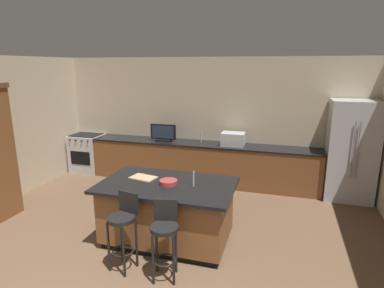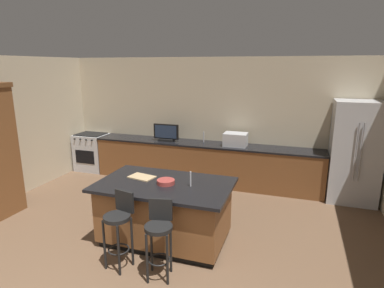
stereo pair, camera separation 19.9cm
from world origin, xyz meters
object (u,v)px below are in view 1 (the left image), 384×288
at_px(refrigerator, 351,151).
at_px(cutting_board, 143,178).
at_px(bar_stool_right, 165,233).
at_px(bar_stool_left, 123,224).
at_px(kitchen_island, 167,212).
at_px(fruit_bowl, 168,182).
at_px(range_oven, 88,153).
at_px(tv_monitor, 163,133).
at_px(microwave, 233,139).

distance_m(refrigerator, cutting_board, 4.01).
bearing_deg(bar_stool_right, refrigerator, 39.51).
bearing_deg(bar_stool_left, bar_stool_right, 10.35).
height_order(kitchen_island, refrigerator, refrigerator).
distance_m(bar_stool_right, fruit_bowl, 0.88).
bearing_deg(bar_stool_left, refrigerator, 59.21).
height_order(range_oven, bar_stool_right, bar_stool_right).
height_order(refrigerator, cutting_board, refrigerator).
relative_size(refrigerator, tv_monitor, 3.32).
relative_size(range_oven, bar_stool_right, 0.94).
xyz_separation_m(kitchen_island, bar_stool_right, (0.27, -0.80, 0.13)).
bearing_deg(cutting_board, bar_stool_left, -82.28).
height_order(kitchen_island, microwave, microwave).
bearing_deg(microwave, tv_monitor, -178.10).
relative_size(kitchen_island, microwave, 4.03).
distance_m(kitchen_island, cutting_board, 0.62).
bearing_deg(kitchen_island, microwave, 77.88).
distance_m(refrigerator, tv_monitor, 3.84).
xyz_separation_m(refrigerator, range_oven, (-5.87, 0.04, -0.51)).
xyz_separation_m(refrigerator, tv_monitor, (-3.84, -0.01, 0.11)).
height_order(tv_monitor, bar_stool_right, tv_monitor).
height_order(microwave, tv_monitor, tv_monitor).
relative_size(kitchen_island, fruit_bowl, 7.55).
height_order(bar_stool_right, cutting_board, bar_stool_right).
bearing_deg(cutting_board, kitchen_island, -14.74).
bearing_deg(range_oven, tv_monitor, -1.43).
bearing_deg(fruit_bowl, refrigerator, 41.91).
relative_size(tv_monitor, bar_stool_left, 0.58).
height_order(tv_monitor, fruit_bowl, tv_monitor).
xyz_separation_m(range_oven, bar_stool_left, (2.75, -3.30, 0.15)).
height_order(microwave, bar_stool_right, microwave).
height_order(fruit_bowl, cutting_board, fruit_bowl).
relative_size(microwave, fruit_bowl, 1.87).
bearing_deg(kitchen_island, refrigerator, 41.33).
bearing_deg(tv_monitor, kitchen_island, -67.61).
bearing_deg(bar_stool_left, fruit_bowl, 79.25).
distance_m(microwave, tv_monitor, 1.56).
distance_m(refrigerator, range_oven, 5.89).
bearing_deg(refrigerator, fruit_bowl, -138.09).
bearing_deg(range_oven, kitchen_island, -39.61).
bearing_deg(range_oven, fruit_bowl, -39.55).
distance_m(range_oven, microwave, 3.64).
distance_m(kitchen_island, tv_monitor, 2.74).
bearing_deg(refrigerator, microwave, 178.89).
relative_size(microwave, bar_stool_right, 0.49).
xyz_separation_m(range_oven, cutting_board, (2.63, -2.41, 0.46)).
xyz_separation_m(range_oven, fruit_bowl, (3.08, -2.54, 0.48)).
height_order(kitchen_island, cutting_board, cutting_board).
distance_m(bar_stool_left, bar_stool_right, 0.57).
height_order(kitchen_island, tv_monitor, tv_monitor).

